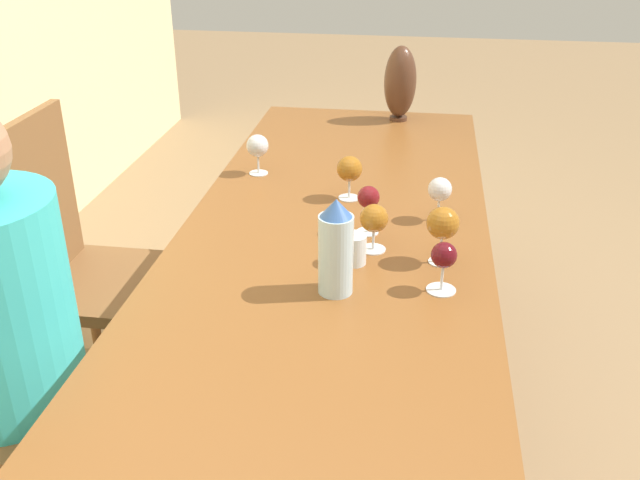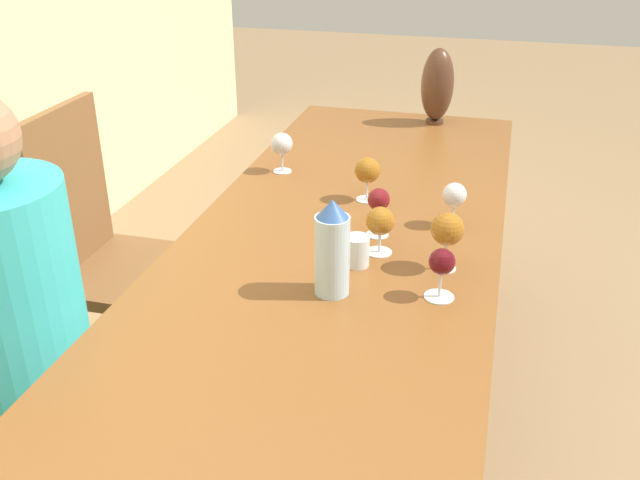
{
  "view_description": "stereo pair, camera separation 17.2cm",
  "coord_description": "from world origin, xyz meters",
  "px_view_note": "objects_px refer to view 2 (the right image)",
  "views": [
    {
      "loc": [
        -1.52,
        -0.23,
        1.6
      ],
      "look_at": [
        0.0,
        0.0,
        0.83
      ],
      "focal_mm": 40.0,
      "sensor_mm": 36.0,
      "label": 1
    },
    {
      "loc": [
        -1.48,
        -0.39,
        1.6
      ],
      "look_at": [
        0.0,
        0.0,
        0.83
      ],
      "focal_mm": 40.0,
      "sensor_mm": 36.0,
      "label": 2
    }
  ],
  "objects_px": {
    "wine_glass_6": "(442,264)",
    "wine_glass_7": "(379,201)",
    "water_tumbler": "(357,251)",
    "person_near": "(15,316)",
    "wine_glass_1": "(448,230)",
    "water_bottle": "(332,249)",
    "wine_glass_4": "(380,222)",
    "wine_glass_5": "(367,171)",
    "chair_far": "(110,250)",
    "wine_glass_3": "(282,145)",
    "vase": "(437,85)",
    "wine_glass_2": "(454,196)"
  },
  "relations": [
    {
      "from": "water_bottle",
      "to": "wine_glass_4",
      "type": "distance_m",
      "value": 0.24
    },
    {
      "from": "wine_glass_6",
      "to": "water_bottle",
      "type": "bearing_deg",
      "value": 99.35
    },
    {
      "from": "water_bottle",
      "to": "person_near",
      "type": "xyz_separation_m",
      "value": [
        -0.18,
        0.76,
        -0.2
      ]
    },
    {
      "from": "water_tumbler",
      "to": "chair_far",
      "type": "distance_m",
      "value": 0.96
    },
    {
      "from": "wine_glass_5",
      "to": "person_near",
      "type": "relative_size",
      "value": 0.11
    },
    {
      "from": "wine_glass_1",
      "to": "wine_glass_6",
      "type": "relative_size",
      "value": 1.21
    },
    {
      "from": "wine_glass_1",
      "to": "wine_glass_2",
      "type": "relative_size",
      "value": 1.18
    },
    {
      "from": "wine_glass_6",
      "to": "water_tumbler",
      "type": "bearing_deg",
      "value": 64.25
    },
    {
      "from": "water_bottle",
      "to": "chair_far",
      "type": "distance_m",
      "value": 1.0
    },
    {
      "from": "water_tumbler",
      "to": "wine_glass_5",
      "type": "height_order",
      "value": "wine_glass_5"
    },
    {
      "from": "water_tumbler",
      "to": "wine_glass_3",
      "type": "xyz_separation_m",
      "value": [
        0.58,
        0.38,
        0.06
      ]
    },
    {
      "from": "water_bottle",
      "to": "vase",
      "type": "xyz_separation_m",
      "value": [
        1.4,
        -0.08,
        0.04
      ]
    },
    {
      "from": "wine_glass_1",
      "to": "wine_glass_6",
      "type": "distance_m",
      "value": 0.14
    },
    {
      "from": "water_bottle",
      "to": "wine_glass_2",
      "type": "bearing_deg",
      "value": -28.54
    },
    {
      "from": "wine_glass_3",
      "to": "vase",
      "type": "bearing_deg",
      "value": -32.77
    },
    {
      "from": "wine_glass_6",
      "to": "wine_glass_7",
      "type": "distance_m",
      "value": 0.35
    },
    {
      "from": "water_bottle",
      "to": "water_tumbler",
      "type": "bearing_deg",
      "value": -10.6
    },
    {
      "from": "wine_glass_1",
      "to": "wine_glass_4",
      "type": "relative_size",
      "value": 1.18
    },
    {
      "from": "wine_glass_5",
      "to": "wine_glass_2",
      "type": "bearing_deg",
      "value": -113.58
    },
    {
      "from": "vase",
      "to": "wine_glass_4",
      "type": "distance_m",
      "value": 1.17
    },
    {
      "from": "water_bottle",
      "to": "wine_glass_1",
      "type": "height_order",
      "value": "water_bottle"
    },
    {
      "from": "water_tumbler",
      "to": "person_near",
      "type": "xyz_separation_m",
      "value": [
        -0.32,
        0.79,
        -0.12
      ]
    },
    {
      "from": "wine_glass_6",
      "to": "person_near",
      "type": "bearing_deg",
      "value": 102.07
    },
    {
      "from": "water_bottle",
      "to": "water_tumbler",
      "type": "relative_size",
      "value": 3.04
    },
    {
      "from": "wine_glass_1",
      "to": "person_near",
      "type": "relative_size",
      "value": 0.13
    },
    {
      "from": "wine_glass_1",
      "to": "wine_glass_2",
      "type": "bearing_deg",
      "value": 1.31
    },
    {
      "from": "water_tumbler",
      "to": "wine_glass_1",
      "type": "xyz_separation_m",
      "value": [
        0.04,
        -0.22,
        0.07
      ]
    },
    {
      "from": "wine_glass_1",
      "to": "wine_glass_5",
      "type": "relative_size",
      "value": 1.12
    },
    {
      "from": "wine_glass_4",
      "to": "wine_glass_5",
      "type": "height_order",
      "value": "wine_glass_5"
    },
    {
      "from": "wine_glass_7",
      "to": "water_tumbler",
      "type": "bearing_deg",
      "value": 173.78
    },
    {
      "from": "wine_glass_7",
      "to": "chair_far",
      "type": "height_order",
      "value": "chair_far"
    },
    {
      "from": "wine_glass_5",
      "to": "wine_glass_3",
      "type": "bearing_deg",
      "value": 63.14
    },
    {
      "from": "wine_glass_6",
      "to": "wine_glass_7",
      "type": "height_order",
      "value": "wine_glass_7"
    },
    {
      "from": "wine_glass_1",
      "to": "vase",
      "type": "bearing_deg",
      "value": 7.81
    },
    {
      "from": "wine_glass_2",
      "to": "wine_glass_5",
      "type": "bearing_deg",
      "value": 66.42
    },
    {
      "from": "wine_glass_5",
      "to": "chair_far",
      "type": "bearing_deg",
      "value": 100.02
    },
    {
      "from": "water_tumbler",
      "to": "wine_glass_7",
      "type": "relative_size",
      "value": 0.57
    },
    {
      "from": "wine_glass_1",
      "to": "person_near",
      "type": "xyz_separation_m",
      "value": [
        -0.36,
        1.01,
        -0.19
      ]
    },
    {
      "from": "vase",
      "to": "wine_glass_7",
      "type": "height_order",
      "value": "vase"
    },
    {
      "from": "wine_glass_1",
      "to": "chair_far",
      "type": "bearing_deg",
      "value": 78.12
    },
    {
      "from": "water_tumbler",
      "to": "wine_glass_3",
      "type": "distance_m",
      "value": 0.69
    },
    {
      "from": "wine_glass_3",
      "to": "wine_glass_2",
      "type": "bearing_deg",
      "value": -115.39
    },
    {
      "from": "vase",
      "to": "wine_glass_7",
      "type": "relative_size",
      "value": 2.18
    },
    {
      "from": "wine_glass_4",
      "to": "wine_glass_5",
      "type": "relative_size",
      "value": 0.95
    },
    {
      "from": "wine_glass_2",
      "to": "wine_glass_5",
      "type": "height_order",
      "value": "wine_glass_5"
    },
    {
      "from": "wine_glass_1",
      "to": "water_bottle",
      "type": "bearing_deg",
      "value": 126.64
    },
    {
      "from": "wine_glass_7",
      "to": "chair_far",
      "type": "xyz_separation_m",
      "value": [
        0.09,
        0.9,
        -0.31
      ]
    },
    {
      "from": "wine_glass_5",
      "to": "wine_glass_6",
      "type": "height_order",
      "value": "wine_glass_5"
    },
    {
      "from": "water_bottle",
      "to": "wine_glass_5",
      "type": "height_order",
      "value": "water_bottle"
    },
    {
      "from": "water_tumbler",
      "to": "wine_glass_5",
      "type": "xyz_separation_m",
      "value": [
        0.41,
        0.06,
        0.06
      ]
    }
  ]
}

